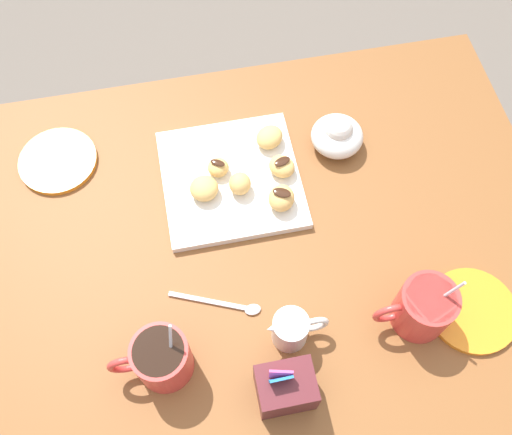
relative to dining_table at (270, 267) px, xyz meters
The scene contains 20 objects.
ground_plane 0.60m from the dining_table, ahead, with size 8.00×8.00×0.00m, color #665B51.
dining_table is the anchor object (origin of this frame).
pastry_plate_square 0.20m from the dining_table, 70.34° to the right, with size 0.26×0.26×0.02m, color silver.
coffee_mug_red_left 0.34m from the dining_table, 138.31° to the left, with size 0.14×0.09×0.15m.
coffee_mug_red_right 0.34m from the dining_table, 41.07° to the left, with size 0.13×0.09×0.15m.
cream_pitcher_white 0.25m from the dining_table, 88.61° to the left, with size 0.10×0.06×0.07m.
sugar_caddy 0.32m from the dining_table, 82.79° to the left, with size 0.09×0.07×0.11m.
ice_cream_bowl 0.30m from the dining_table, 132.87° to the right, with size 0.10×0.10×0.08m.
saucer_orange_left 0.39m from the dining_table, 147.45° to the left, with size 0.15×0.15×0.01m, color orange.
saucer_orange_right 0.47m from the dining_table, 33.34° to the right, with size 0.15×0.15×0.01m, color orange.
loose_spoon_near_saucer 0.20m from the dining_table, 45.98° to the left, with size 0.15×0.07×0.01m.
beignet_0 0.26m from the dining_table, 100.77° to the right, with size 0.06×0.05×0.03m, color #E5B260.
beignet_1 0.18m from the dining_table, 116.64° to the right, with size 0.05×0.05×0.04m, color #E5B260.
chocolate_drizzle_1 0.20m from the dining_table, 116.64° to the right, with size 0.03×0.02×0.01m, color #381E11.
beignet_2 0.23m from the dining_table, 65.50° to the right, with size 0.04×0.04×0.03m, color #E5B260.
chocolate_drizzle_2 0.24m from the dining_table, 65.50° to the right, with size 0.03×0.01×0.01m, color #381E11.
beignet_3 0.20m from the dining_table, 71.39° to the right, with size 0.04×0.04×0.04m, color #E5B260.
beignet_4 0.21m from the dining_table, 109.88° to the right, with size 0.05×0.05×0.03m, color #E5B260.
chocolate_drizzle_4 0.23m from the dining_table, 109.88° to the right, with size 0.03×0.02×0.01m, color #381E11.
beignet_5 0.22m from the dining_table, 47.45° to the right, with size 0.05×0.05×0.03m, color #E5B260.
Camera 1 is at (0.11, 0.44, 1.69)m, focal length 40.68 mm.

